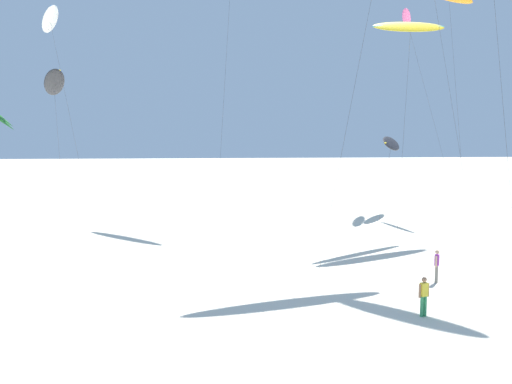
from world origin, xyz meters
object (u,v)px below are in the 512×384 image
at_px(person_far_watcher, 424,295).
at_px(flying_kite_11, 50,20).
at_px(flying_kite_7, 411,27).
at_px(person_near_right, 437,265).
at_px(flying_kite_1, 391,143).
at_px(flying_kite_9, 54,83).
at_px(flying_kite_10, 406,18).

bearing_deg(person_far_watcher, flying_kite_11, 129.63).
distance_m(flying_kite_7, person_near_right, 20.34).
bearing_deg(flying_kite_1, person_far_watcher, -105.21).
xyz_separation_m(flying_kite_11, person_far_watcher, (21.07, -25.44, -15.30)).
relative_size(flying_kite_1, flying_kite_9, 0.62).
xyz_separation_m(flying_kite_9, flying_kite_10, (32.00, 6.35, 6.92)).
xyz_separation_m(flying_kite_1, person_far_watcher, (-7.78, -28.64, -5.46)).
bearing_deg(person_near_right, flying_kite_1, 77.59).
relative_size(person_near_right, person_far_watcher, 1.01).
relative_size(flying_kite_9, person_far_watcher, 7.73).
relative_size(flying_kite_1, flying_kite_10, 0.41).
relative_size(flying_kite_9, person_near_right, 7.64).
bearing_deg(person_far_watcher, flying_kite_1, 74.79).
distance_m(flying_kite_11, person_far_watcher, 36.40).
distance_m(flying_kite_1, person_near_right, 24.80).
bearing_deg(flying_kite_9, flying_kite_1, 2.75).
height_order(flying_kite_7, flying_kite_11, flying_kite_11).
bearing_deg(flying_kite_7, person_near_right, -103.31).
xyz_separation_m(flying_kite_7, flying_kite_9, (-27.39, 7.94, -3.54)).
xyz_separation_m(flying_kite_11, person_near_right, (23.65, -20.42, -15.29)).
distance_m(flying_kite_1, flying_kite_7, 12.86).
xyz_separation_m(flying_kite_9, person_far_watcher, (21.43, -27.24, -10.56)).
height_order(flying_kite_1, flying_kite_11, flying_kite_11).
relative_size(flying_kite_7, person_near_right, 9.58).
distance_m(person_near_right, person_far_watcher, 5.64).
distance_m(flying_kite_7, flying_kite_10, 15.39).
height_order(flying_kite_11, person_near_right, flying_kite_11).
bearing_deg(flying_kite_1, flying_kite_9, -177.25).
distance_m(flying_kite_10, person_far_watcher, 39.30).
relative_size(flying_kite_1, person_far_watcher, 4.80).
xyz_separation_m(flying_kite_10, person_far_watcher, (-10.57, -33.58, -17.47)).
bearing_deg(person_far_watcher, flying_kite_7, 72.82).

